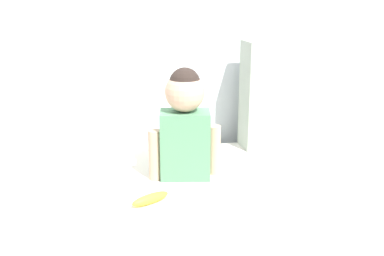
{
  "coord_description": "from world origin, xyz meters",
  "views": [
    {
      "loc": [
        -0.47,
        -1.81,
        1.19
      ],
      "look_at": [
        -0.02,
        0.0,
        0.61
      ],
      "focal_mm": 42.81,
      "sensor_mm": 36.0,
      "label": 1
    }
  ],
  "objects_px": {
    "throw_pillow_left": "(51,107)",
    "banana": "(150,199)",
    "couch": "(195,218)",
    "toddler": "(185,123)",
    "throw_pillow_right": "(289,93)"
  },
  "relations": [
    {
      "from": "toddler",
      "to": "banana",
      "type": "xyz_separation_m",
      "value": [
        -0.2,
        -0.23,
        -0.24
      ]
    },
    {
      "from": "couch",
      "to": "toddler",
      "type": "height_order",
      "value": "toddler"
    },
    {
      "from": "couch",
      "to": "throw_pillow_right",
      "type": "relative_size",
      "value": 3.91
    },
    {
      "from": "throw_pillow_right",
      "to": "banana",
      "type": "relative_size",
      "value": 3.34
    },
    {
      "from": "throw_pillow_left",
      "to": "banana",
      "type": "relative_size",
      "value": 3.33
    },
    {
      "from": "throw_pillow_right",
      "to": "toddler",
      "type": "relative_size",
      "value": 1.13
    },
    {
      "from": "couch",
      "to": "throw_pillow_right",
      "type": "height_order",
      "value": "throw_pillow_right"
    },
    {
      "from": "couch",
      "to": "banana",
      "type": "bearing_deg",
      "value": -144.06
    },
    {
      "from": "toddler",
      "to": "throw_pillow_right",
      "type": "bearing_deg",
      "value": 25.58
    },
    {
      "from": "throw_pillow_right",
      "to": "banana",
      "type": "bearing_deg",
      "value": -147.18
    },
    {
      "from": "throw_pillow_left",
      "to": "banana",
      "type": "xyz_separation_m",
      "value": [
        0.38,
        -0.54,
        -0.26
      ]
    },
    {
      "from": "couch",
      "to": "banana",
      "type": "height_order",
      "value": "banana"
    },
    {
      "from": "couch",
      "to": "throw_pillow_right",
      "type": "xyz_separation_m",
      "value": [
        0.61,
        0.37,
        0.46
      ]
    },
    {
      "from": "couch",
      "to": "toddler",
      "type": "xyz_separation_m",
      "value": [
        -0.03,
        0.07,
        0.44
      ]
    },
    {
      "from": "throw_pillow_left",
      "to": "toddler",
      "type": "relative_size",
      "value": 1.13
    }
  ]
}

